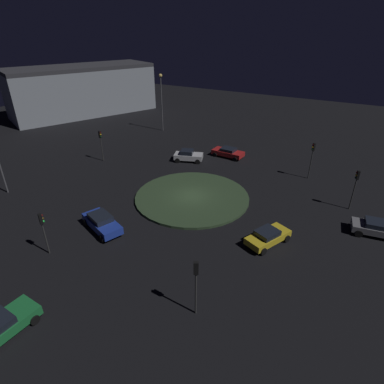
# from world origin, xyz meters

# --- Properties ---
(ground_plane) EXTENTS (118.87, 118.87, 0.00)m
(ground_plane) POSITION_xyz_m (0.00, 0.00, 0.00)
(ground_plane) COLOR black
(roundabout_island) EXTENTS (12.30, 12.30, 0.25)m
(roundabout_island) POSITION_xyz_m (0.00, 0.00, 0.13)
(roundabout_island) COLOR #2D4228
(roundabout_island) RESTS_ON ground_plane
(car_yellow) EXTENTS (4.45, 3.25, 1.35)m
(car_yellow) POSITION_xyz_m (3.87, 9.60, 0.71)
(car_yellow) COLOR gold
(car_yellow) RESTS_ON ground_plane
(car_grey) EXTENTS (2.54, 4.60, 1.38)m
(car_grey) POSITION_xyz_m (-2.10, 17.76, 0.73)
(car_grey) COLOR slate
(car_grey) RESTS_ON ground_plane
(car_silver) EXTENTS (3.11, 4.22, 1.56)m
(car_silver) POSITION_xyz_m (-8.91, -5.62, 0.79)
(car_silver) COLOR silver
(car_silver) RESTS_ON ground_plane
(car_red) EXTENTS (2.36, 4.52, 1.32)m
(car_red) POSITION_xyz_m (-12.98, -1.46, 0.70)
(car_red) COLOR red
(car_red) RESTS_ON ground_plane
(car_blue) EXTENTS (3.27, 4.91, 1.52)m
(car_blue) POSITION_xyz_m (9.31, -4.16, 0.80)
(car_blue) COLOR #1E38A5
(car_blue) RESTS_ON ground_plane
(traffic_light_northeast) EXTENTS (0.40, 0.37, 4.25)m
(traffic_light_northeast) POSITION_xyz_m (13.41, 7.83, 3.02)
(traffic_light_northeast) COLOR #2D2D2D
(traffic_light_northeast) RESTS_ON ground_plane
(traffic_light_northwest) EXTENTS (0.39, 0.38, 4.50)m
(traffic_light_northwest) POSITION_xyz_m (-11.25, 9.94, 3.19)
(traffic_light_northwest) COLOR #2D2D2D
(traffic_light_northwest) RESTS_ON ground_plane
(traffic_light_south) EXTENTS (0.34, 0.38, 4.23)m
(traffic_light_south) POSITION_xyz_m (-3.17, -15.81, 3.01)
(traffic_light_south) COLOR #2D2D2D
(traffic_light_south) RESTS_ON ground_plane
(traffic_light_east) EXTENTS (0.39, 0.36, 3.78)m
(traffic_light_east) POSITION_xyz_m (13.97, -5.58, 2.71)
(traffic_light_east) COLOR #2D2D2D
(traffic_light_east) RESTS_ON ground_plane
(traffic_light_north) EXTENTS (0.36, 0.39, 4.26)m
(traffic_light_north) POSITION_xyz_m (-5.80, 15.11, 3.03)
(traffic_light_north) COLOR #2D2D2D
(traffic_light_north) RESTS_ON ground_plane
(streetlamp_southwest) EXTENTS (0.58, 0.58, 9.55)m
(streetlamp_southwest) POSITION_xyz_m (-18.97, -16.64, 6.42)
(streetlamp_southwest) COLOR #4C4C51
(streetlamp_southwest) RESTS_ON ground_plane
(store_building) EXTENTS (30.05, 20.74, 9.46)m
(store_building) POSITION_xyz_m (-21.38, -37.92, 4.73)
(store_building) COLOR #8C939E
(store_building) RESTS_ON ground_plane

